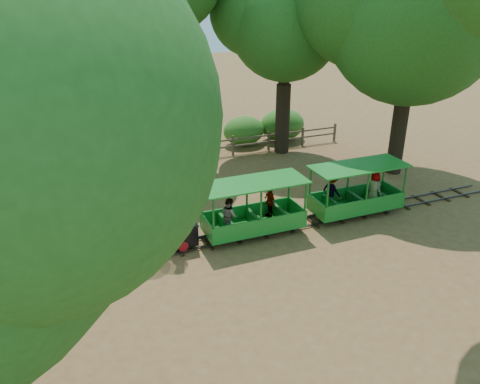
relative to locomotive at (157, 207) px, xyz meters
name	(u,v)px	position (x,y,z in m)	size (l,w,h in m)	color
ground	(236,238)	(2.59, -0.06, -1.60)	(90.00, 90.00, 0.00)	olive
track	(236,236)	(2.59, -0.06, -1.54)	(22.00, 1.00, 0.10)	#3F3D3A
locomotive	(157,207)	(0.00, 0.00, 0.00)	(2.42, 1.14, 2.86)	black
carriage_front	(251,214)	(3.18, -0.04, -0.81)	(3.59, 1.47, 1.87)	#1C8328
carriage_rear	(353,194)	(7.30, 0.00, -0.78)	(3.59, 1.51, 1.87)	#1C8328
oak_ne	(285,18)	(8.06, 7.52, 4.92)	(6.66, 5.86, 8.93)	#2D2116
oak_e	(414,6)	(11.56, 3.04, 5.53)	(9.00, 7.92, 10.37)	#2D2116
fence	(175,151)	(2.59, 7.94, -1.02)	(18.10, 0.10, 1.00)	brown
shrub_west	(70,151)	(-2.11, 9.24, -0.85)	(2.18, 1.68, 1.51)	#2D6B1E
shrub_mid_w	(121,139)	(0.28, 9.24, -0.53)	(3.10, 2.38, 2.14)	#2D6B1E
shrub_mid_e	(244,131)	(6.73, 9.24, -0.83)	(2.24, 1.73, 1.55)	#2D6B1E
shrub_east	(282,125)	(9.02, 9.24, -0.73)	(2.51, 1.93, 1.74)	#2D6B1E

